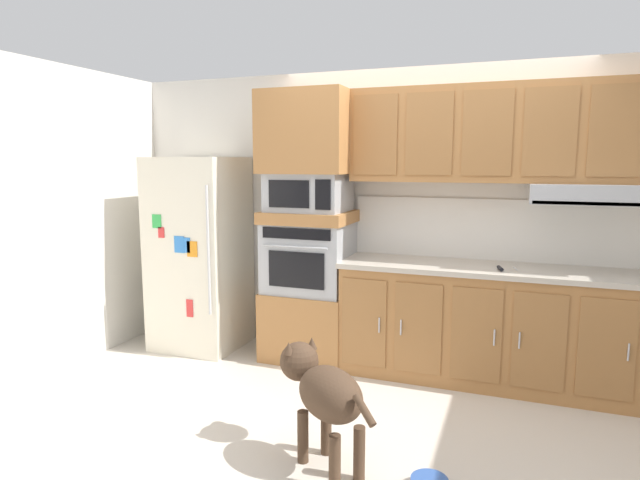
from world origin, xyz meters
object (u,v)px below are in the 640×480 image
object	(u,v)px
refrigerator	(200,253)
screwdriver	(502,268)
microwave	(309,192)
built_in_oven	(309,257)
dog	(322,390)

from	to	relation	value
refrigerator	screwdriver	world-z (taller)	refrigerator
microwave	screwdriver	world-z (taller)	microwave
built_in_oven	dog	distance (m)	1.78
microwave	refrigerator	bearing A→B (deg)	-176.37
microwave	screwdriver	distance (m)	1.68
built_in_oven	refrigerator	bearing A→B (deg)	-176.37
screwdriver	dog	bearing A→B (deg)	-121.48
refrigerator	built_in_oven	xyz separation A→B (m)	(1.07, 0.07, 0.02)
microwave	dog	xyz separation A→B (m)	(0.70, -1.57, -1.01)
microwave	screwdriver	bearing A→B (deg)	-4.48
built_in_oven	dog	size ratio (longest dim) A/B	0.92
microwave	dog	distance (m)	2.00
refrigerator	microwave	distance (m)	1.22
screwdriver	built_in_oven	bearing A→B (deg)	175.52
screwdriver	dog	distance (m)	1.77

